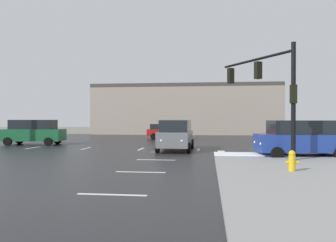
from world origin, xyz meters
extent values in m
plane|color=slate|center=(0.00, 0.00, 0.00)|extent=(120.00, 120.00, 0.00)
cube|color=#232326|center=(0.00, 0.00, 0.01)|extent=(44.00, 44.00, 0.02)
cube|color=white|center=(5.00, -4.00, 0.17)|extent=(4.00, 1.60, 0.06)
cube|color=silver|center=(0.00, -14.00, 0.02)|extent=(2.00, 0.15, 0.01)
cube|color=silver|center=(0.00, -10.00, 0.02)|extent=(2.00, 0.15, 0.01)
cube|color=silver|center=(0.00, -6.00, 0.02)|extent=(2.00, 0.15, 0.01)
cube|color=silver|center=(0.00, -2.00, 0.02)|extent=(2.00, 0.15, 0.01)
cube|color=silver|center=(0.00, 2.00, 0.02)|extent=(2.00, 0.15, 0.01)
cube|color=silver|center=(0.00, 6.00, 0.02)|extent=(2.00, 0.15, 0.01)
cube|color=silver|center=(0.00, 10.00, 0.02)|extent=(2.00, 0.15, 0.01)
cube|color=silver|center=(0.00, 14.00, 0.02)|extent=(2.00, 0.15, 0.01)
cube|color=silver|center=(0.00, 18.00, 0.02)|extent=(2.00, 0.15, 0.01)
cube|color=silver|center=(-10.00, 0.00, 0.02)|extent=(0.15, 2.00, 0.01)
cube|color=silver|center=(-6.00, 0.00, 0.02)|extent=(0.15, 2.00, 0.01)
cube|color=silver|center=(-2.00, 0.00, 0.02)|extent=(0.15, 2.00, 0.01)
cube|color=silver|center=(2.00, 0.00, 0.02)|extent=(0.15, 2.00, 0.01)
cube|color=silver|center=(6.00, 0.00, 0.02)|extent=(0.15, 2.00, 0.01)
cube|color=silver|center=(10.00, 0.00, 0.02)|extent=(0.15, 2.00, 0.01)
cube|color=silver|center=(3.50, -4.00, 0.02)|extent=(0.45, 7.00, 0.01)
cylinder|color=black|center=(6.77, -6.18, 3.00)|extent=(0.22, 0.22, 5.72)
cylinder|color=black|center=(5.26, -3.68, 5.46)|extent=(3.13, 5.08, 0.14)
cube|color=black|center=(5.41, -3.93, 4.83)|extent=(0.45, 0.43, 0.95)
sphere|color=#19D833|center=(5.33, -3.79, 5.12)|extent=(0.20, 0.20, 0.20)
cube|color=black|center=(4.06, -1.67, 4.83)|extent=(0.45, 0.43, 0.95)
sphere|color=#19D833|center=(3.98, -1.54, 5.12)|extent=(0.20, 0.20, 0.20)
cube|color=black|center=(6.77, -6.18, 3.34)|extent=(0.28, 0.36, 0.90)
cylinder|color=gold|center=(5.86, -9.77, 0.44)|extent=(0.26, 0.26, 0.60)
sphere|color=gold|center=(5.86, -9.77, 0.81)|extent=(0.25, 0.25, 0.25)
cylinder|color=gold|center=(5.68, -9.77, 0.47)|extent=(0.12, 0.11, 0.11)
cylinder|color=gold|center=(6.04, -9.77, 0.47)|extent=(0.12, 0.11, 0.11)
cube|color=gray|center=(-0.45, 24.41, 3.16)|extent=(25.24, 8.00, 6.31)
cube|color=#3F3D3A|center=(-0.45, 24.41, 6.56)|extent=(25.24, 8.00, 0.50)
cube|color=slate|center=(0.52, -0.74, 0.82)|extent=(2.02, 4.83, 0.95)
cube|color=black|center=(0.52, -0.74, 1.67)|extent=(1.84, 3.39, 0.75)
cylinder|color=black|center=(1.47, -2.38, 0.35)|extent=(0.23, 0.66, 0.66)
cylinder|color=black|center=(-0.48, -2.35, 0.35)|extent=(0.23, 0.66, 0.66)
cylinder|color=black|center=(1.52, 0.88, 0.35)|extent=(0.23, 0.66, 0.66)
cylinder|color=black|center=(-0.43, 0.91, 0.35)|extent=(0.23, 0.66, 0.66)
sphere|color=white|center=(1.11, -3.10, 0.82)|extent=(0.18, 0.18, 0.18)
sphere|color=white|center=(-0.14, -3.08, 0.82)|extent=(0.18, 0.18, 0.18)
cube|color=#B21919|center=(-1.37, 11.43, 0.70)|extent=(4.67, 2.27, 0.70)
cube|color=black|center=(-2.05, 11.36, 1.33)|extent=(2.64, 1.91, 0.55)
cylinder|color=black|center=(0.05, 12.49, 0.35)|extent=(0.68, 0.29, 0.66)
cylinder|color=black|center=(0.24, 10.70, 0.35)|extent=(0.68, 0.29, 0.66)
cylinder|color=black|center=(-2.99, 12.16, 0.35)|extent=(0.68, 0.29, 0.66)
cylinder|color=black|center=(-2.80, 10.37, 0.35)|extent=(0.68, 0.29, 0.66)
sphere|color=white|center=(0.75, 12.24, 0.70)|extent=(0.18, 0.18, 0.18)
sphere|color=white|center=(0.87, 11.09, 0.70)|extent=(0.18, 0.18, 0.18)
cube|color=navy|center=(7.72, -4.00, 0.82)|extent=(4.99, 2.49, 0.95)
cube|color=black|center=(7.72, -4.00, 1.67)|extent=(3.54, 2.17, 0.75)
cylinder|color=black|center=(6.21, -5.16, 0.35)|extent=(0.68, 0.29, 0.66)
cylinder|color=black|center=(5.99, -3.22, 0.35)|extent=(0.68, 0.29, 0.66)
cylinder|color=black|center=(9.23, -2.84, 0.35)|extent=(0.68, 0.29, 0.66)
sphere|color=white|center=(5.46, -4.89, 0.82)|extent=(0.18, 0.18, 0.18)
sphere|color=white|center=(5.31, -3.65, 0.82)|extent=(0.18, 0.18, 0.18)
cube|color=#195933|center=(-11.48, 2.78, 0.82)|extent=(4.94, 2.33, 0.95)
cube|color=black|center=(-11.48, 2.78, 1.67)|extent=(3.49, 2.06, 0.75)
cylinder|color=black|center=(-13.03, 1.68, 0.35)|extent=(0.68, 0.27, 0.66)
cylinder|color=black|center=(-13.19, 3.62, 0.35)|extent=(0.68, 0.27, 0.66)
cylinder|color=black|center=(-9.78, 1.94, 0.35)|extent=(0.68, 0.27, 0.66)
cylinder|color=black|center=(-9.93, 3.89, 0.35)|extent=(0.68, 0.27, 0.66)
sphere|color=white|center=(-13.78, 1.97, 0.82)|extent=(0.18, 0.18, 0.18)
sphere|color=white|center=(-13.88, 3.22, 0.82)|extent=(0.18, 0.18, 0.18)
camera|label=1|loc=(2.68, -23.13, 2.15)|focal=36.07mm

